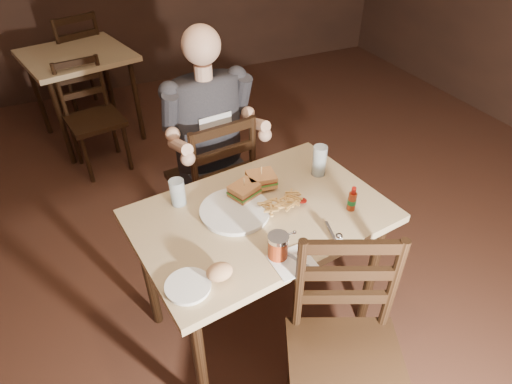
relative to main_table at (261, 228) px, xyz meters
name	(u,v)px	position (x,y,z in m)	size (l,w,h in m)	color
room_shell	(295,77)	(0.10, -0.05, 0.72)	(7.00, 7.00, 7.00)	black
main_table	(261,228)	(0.00, 0.00, 0.00)	(1.18, 0.87, 0.77)	tan
bg_table	(78,64)	(-0.52, 2.45, 0.00)	(0.96, 0.96, 0.77)	tan
chair_far	(211,180)	(0.01, 0.71, -0.21)	(0.44, 0.48, 0.94)	black
chair_near	(347,369)	(0.06, -0.65, -0.20)	(0.44, 0.48, 0.96)	black
bg_chair_far	(76,64)	(-0.52, 3.00, -0.19)	(0.45, 0.49, 0.97)	black
bg_chair_near	(95,120)	(-0.52, 1.90, -0.25)	(0.39, 0.43, 0.85)	black
diner	(209,114)	(0.01, 0.67, 0.26)	(0.52, 0.41, 0.90)	#2A2A2E
dinner_plate	(235,212)	(-0.10, 0.04, 0.10)	(0.30, 0.30, 0.02)	white
sandwich_left	(244,187)	(-0.03, 0.12, 0.16)	(0.12, 0.10, 0.10)	tan
sandwich_right	(261,175)	(0.08, 0.17, 0.16)	(0.13, 0.11, 0.11)	tan
fries_pile	(281,202)	(0.09, -0.01, 0.13)	(0.22, 0.16, 0.04)	#DBAB5D
ketchup_dollop	(302,201)	(0.19, -0.03, 0.11)	(0.04, 0.04, 0.01)	maroon
glass_left	(178,192)	(-0.31, 0.21, 0.15)	(0.07, 0.07, 0.13)	silver
glass_right	(319,161)	(0.39, 0.15, 0.17)	(0.07, 0.07, 0.16)	silver
hot_sauce	(352,199)	(0.38, -0.15, 0.15)	(0.04, 0.04, 0.12)	maroon
salt_shaker	(338,240)	(0.20, -0.31, 0.12)	(0.03, 0.03, 0.06)	white
syrup_dispenser	(278,246)	(-0.05, -0.27, 0.15)	(0.08, 0.08, 0.11)	maroon
napkin	(293,262)	(-0.01, -0.32, 0.09)	(0.16, 0.15, 0.00)	white
knife	(289,254)	(-0.01, -0.28, 0.10)	(0.01, 0.22, 0.01)	silver
fork	(332,235)	(0.21, -0.26, 0.10)	(0.01, 0.16, 0.01)	silver
side_plate	(188,287)	(-0.42, -0.27, 0.10)	(0.17, 0.17, 0.01)	white
bread_roll	(219,272)	(-0.30, -0.28, 0.13)	(0.10, 0.08, 0.06)	tan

